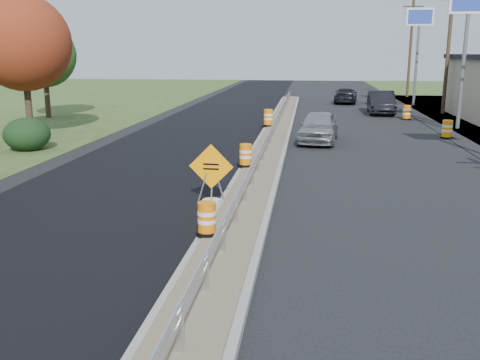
# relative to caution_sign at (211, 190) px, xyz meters

# --- Properties ---
(ground) EXTENTS (140.00, 140.00, 0.00)m
(ground) POSITION_rel_caution_sign_xyz_m (1.03, 1.75, -0.46)
(ground) COLOR black
(ground) RESTS_ON ground
(milled_overlay) EXTENTS (7.20, 120.00, 0.01)m
(milled_overlay) POSITION_rel_caution_sign_xyz_m (-3.37, 11.75, -0.46)
(milled_overlay) COLOR black
(milled_overlay) RESTS_ON ground
(median) EXTENTS (1.60, 55.00, 0.23)m
(median) POSITION_rel_caution_sign_xyz_m (1.03, 9.75, -0.35)
(median) COLOR gray
(median) RESTS_ON ground
(guardrail) EXTENTS (0.10, 46.15, 0.72)m
(guardrail) POSITION_rel_caution_sign_xyz_m (1.03, 10.75, 0.26)
(guardrail) COLOR silver
(guardrail) RESTS_ON median
(pylon_sign_mid) EXTENTS (2.20, 0.30, 7.90)m
(pylon_sign_mid) POSITION_rel_caution_sign_xyz_m (11.53, 17.75, 6.01)
(pylon_sign_mid) COLOR slate
(pylon_sign_mid) RESTS_ON ground
(pylon_sign_north) EXTENTS (2.20, 0.30, 7.90)m
(pylon_sign_north) POSITION_rel_caution_sign_xyz_m (11.53, 31.75, 6.01)
(pylon_sign_north) COLOR slate
(pylon_sign_north) RESTS_ON ground
(utility_pole_nmid) EXTENTS (1.90, 0.26, 9.40)m
(utility_pole_nmid) POSITION_rel_caution_sign_xyz_m (12.53, 25.75, 4.47)
(utility_pole_nmid) COLOR #473523
(utility_pole_nmid) RESTS_ON ground
(utility_pole_north) EXTENTS (1.90, 0.26, 9.40)m
(utility_pole_north) POSITION_rel_caution_sign_xyz_m (12.53, 40.75, 4.47)
(utility_pole_north) COLOR #473523
(utility_pole_north) RESTS_ON ground
(hedge_north) EXTENTS (2.09, 2.09, 1.52)m
(hedge_north) POSITION_rel_caution_sign_xyz_m (-9.97, 7.75, 0.30)
(hedge_north) COLOR black
(hedge_north) RESTS_ON ground
(tree_near_red) EXTENTS (4.95, 4.95, 7.35)m
(tree_near_red) POSITION_rel_caution_sign_xyz_m (-11.97, 11.75, 4.40)
(tree_near_red) COLOR #473523
(tree_near_red) RESTS_ON ground
(tree_near_back) EXTENTS (4.29, 4.29, 6.37)m
(tree_near_back) POSITION_rel_caution_sign_xyz_m (-14.97, 19.75, 3.75)
(tree_near_back) COLOR #473523
(tree_near_back) RESTS_ON ground
(caution_sign) EXTENTS (1.33, 0.55, 1.83)m
(caution_sign) POSITION_rel_caution_sign_xyz_m (0.00, 0.00, 0.00)
(caution_sign) COLOR white
(caution_sign) RESTS_ON ground
(barrel_median_near) EXTENTS (0.53, 0.53, 0.78)m
(barrel_median_near) POSITION_rel_caution_sign_xyz_m (0.48, -3.26, 0.14)
(barrel_median_near) COLOR black
(barrel_median_near) RESTS_ON median
(barrel_median_mid) EXTENTS (0.57, 0.57, 0.84)m
(barrel_median_mid) POSITION_rel_caution_sign_xyz_m (0.48, 4.54, 0.17)
(barrel_median_mid) COLOR black
(barrel_median_mid) RESTS_ON median
(barrel_median_far) EXTENTS (0.66, 0.66, 0.97)m
(barrel_median_far) POSITION_rel_caution_sign_xyz_m (0.48, 15.82, 0.23)
(barrel_median_far) COLOR black
(barrel_median_far) RESTS_ON median
(barrel_shoulder_near) EXTENTS (0.65, 0.65, 0.95)m
(barrel_shoulder_near) POSITION_rel_caution_sign_xyz_m (10.02, 13.96, -0.01)
(barrel_shoulder_near) COLOR black
(barrel_shoulder_near) RESTS_ON ground
(barrel_shoulder_mid) EXTENTS (0.65, 0.65, 0.95)m
(barrel_shoulder_mid) POSITION_rel_caution_sign_xyz_m (9.30, 21.89, -0.01)
(barrel_shoulder_mid) COLOR black
(barrel_shoulder_mid) RESTS_ON ground
(barrel_shoulder_far) EXTENTS (0.63, 0.63, 0.93)m
(barrel_shoulder_far) POSITION_rel_caution_sign_xyz_m (8.03, 32.69, -0.02)
(barrel_shoulder_far) COLOR black
(barrel_shoulder_far) RESTS_ON ground
(car_silver) EXTENTS (2.27, 4.69, 1.54)m
(car_silver) POSITION_rel_caution_sign_xyz_m (3.31, 11.94, 0.31)
(car_silver) COLOR #A2A2A6
(car_silver) RESTS_ON ground
(car_dark_mid) EXTENTS (1.96, 5.11, 1.66)m
(car_dark_mid) POSITION_rel_caution_sign_xyz_m (8.03, 25.32, 0.37)
(car_dark_mid) COLOR black
(car_dark_mid) RESTS_ON ground
(car_dark_far) EXTENTS (2.36, 4.84, 1.36)m
(car_dark_far) POSITION_rel_caution_sign_xyz_m (6.01, 33.40, 0.21)
(car_dark_far) COLOR black
(car_dark_far) RESTS_ON ground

